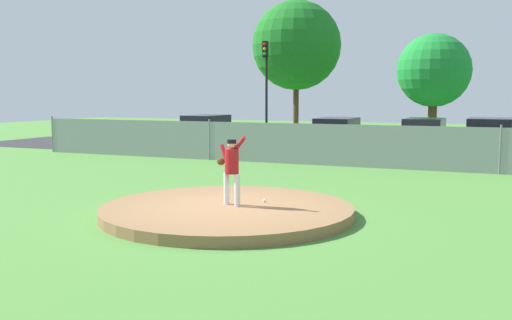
# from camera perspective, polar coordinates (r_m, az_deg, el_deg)

# --- Properties ---
(ground_plane) EXTENTS (80.00, 80.00, 0.00)m
(ground_plane) POSITION_cam_1_polar(r_m,az_deg,el_deg) (18.77, 5.19, -2.02)
(ground_plane) COLOR #4C8438
(asphalt_strip) EXTENTS (44.00, 7.00, 0.01)m
(asphalt_strip) POSITION_cam_1_polar(r_m,az_deg,el_deg) (26.92, 10.78, 0.48)
(asphalt_strip) COLOR #2B2B2D
(asphalt_strip) RESTS_ON ground_plane
(pitchers_mound) EXTENTS (5.79, 5.79, 0.24)m
(pitchers_mound) POSITION_cam_1_polar(r_m,az_deg,el_deg) (13.25, -2.88, -5.05)
(pitchers_mound) COLOR olive
(pitchers_mound) RESTS_ON ground_plane
(pitcher_youth) EXTENTS (0.80, 0.32, 1.61)m
(pitcher_youth) POSITION_cam_1_polar(r_m,az_deg,el_deg) (13.11, -2.46, -0.50)
(pitcher_youth) COLOR silver
(pitcher_youth) RESTS_ON pitchers_mound
(baseball) EXTENTS (0.07, 0.07, 0.07)m
(baseball) POSITION_cam_1_polar(r_m,az_deg,el_deg) (13.64, 0.84, -4.04)
(baseball) COLOR white
(baseball) RESTS_ON pitchers_mound
(chainlink_fence) EXTENTS (28.67, 0.07, 1.74)m
(chainlink_fence) POSITION_cam_1_polar(r_m,az_deg,el_deg) (22.49, 8.36, 1.45)
(chainlink_fence) COLOR gray
(chainlink_fence) RESTS_ON ground_plane
(parked_car_silver) EXTENTS (2.00, 4.70, 1.72)m
(parked_car_silver) POSITION_cam_1_polar(r_m,az_deg,el_deg) (29.94, -4.95, 2.74)
(parked_car_silver) COLOR #B7BABF
(parked_car_silver) RESTS_ON ground_plane
(parked_car_charcoal) EXTENTS (2.07, 4.22, 1.78)m
(parked_car_charcoal) POSITION_cam_1_polar(r_m,az_deg,el_deg) (26.48, 22.19, 1.83)
(parked_car_charcoal) COLOR #232328
(parked_car_charcoal) RESTS_ON ground_plane
(parked_car_slate) EXTENTS (1.85, 4.78, 1.69)m
(parked_car_slate) POSITION_cam_1_polar(r_m,az_deg,el_deg) (27.47, 8.03, 2.34)
(parked_car_slate) COLOR slate
(parked_car_slate) RESTS_ON ground_plane
(parked_car_white) EXTENTS (1.80, 4.32, 1.75)m
(parked_car_white) POSITION_cam_1_polar(r_m,az_deg,el_deg) (26.11, 16.33, 1.98)
(parked_car_white) COLOR silver
(parked_car_white) RESTS_ON ground_plane
(traffic_light_near) EXTENTS (0.28, 0.46, 5.77)m
(traffic_light_near) POSITION_cam_1_polar(r_m,az_deg,el_deg) (32.85, 1.00, 8.43)
(traffic_light_near) COLOR black
(traffic_light_near) RESTS_ON ground_plane
(tree_bushy_near) EXTENTS (5.81, 5.81, 8.88)m
(tree_bushy_near) POSITION_cam_1_polar(r_m,az_deg,el_deg) (38.30, 4.04, 11.27)
(tree_bushy_near) COLOR #4C331E
(tree_bushy_near) RESTS_ON ground_plane
(tree_tall_centre) EXTENTS (4.21, 4.21, 6.28)m
(tree_tall_centre) POSITION_cam_1_polar(r_m,az_deg,el_deg) (34.99, 17.25, 8.46)
(tree_tall_centre) COLOR #4C331E
(tree_tall_centre) RESTS_ON ground_plane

